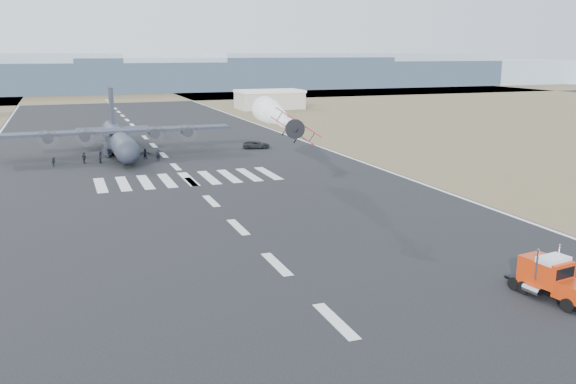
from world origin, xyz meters
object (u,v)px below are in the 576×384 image
crew_d (84,158)px  crew_f (145,154)px  crew_a (118,157)px  crew_g (158,155)px  aerobatic_biplane (295,128)px  semi_truck (551,278)px  crew_e (108,153)px  crew_c (54,162)px  crew_h (101,157)px  transport_aircraft (119,138)px  hangar_right (269,99)px  support_vehicle (256,145)px  crew_b (124,153)px

crew_d → crew_f: crew_d is taller
crew_a → crew_g: bearing=66.5°
aerobatic_biplane → crew_a: bearing=122.1°
semi_truck → crew_e: size_ratio=4.29×
aerobatic_biplane → crew_c: bearing=133.7°
crew_c → crew_d: crew_d is taller
semi_truck → crew_g: bearing=96.2°
crew_f → crew_h: bearing=-169.9°
transport_aircraft → crew_d: transport_aircraft is taller
hangar_right → crew_d: hangar_right is taller
transport_aircraft → crew_e: size_ratio=22.68×
support_vehicle → crew_g: crew_g is taller
crew_e → crew_f: size_ratio=0.98×
aerobatic_biplane → crew_g: (-9.26, 39.43, -8.58)m
semi_truck → crew_c: semi_truck is taller
hangar_right → aerobatic_biplane: (-38.42, -122.57, 6.50)m
crew_f → crew_c: bearing=-172.0°
transport_aircraft → crew_b: transport_aircraft is taller
aerobatic_biplane → crew_h: 44.98m
crew_c → crew_e: (8.63, 5.49, 0.06)m
transport_aircraft → crew_f: transport_aircraft is taller
crew_a → crew_d: size_ratio=1.01×
aerobatic_biplane → crew_e: (-16.90, 44.87, -8.66)m
crew_a → crew_h: 2.67m
aerobatic_biplane → crew_g: size_ratio=2.94×
crew_b → crew_h: bearing=-154.0°
crew_f → hangar_right: bearing=58.0°
hangar_right → crew_h: hangar_right is taller
aerobatic_biplane → crew_d: bearing=127.8°
crew_b → crew_d: size_ratio=0.95×
crew_d → transport_aircraft: bearing=-74.0°
semi_truck → crew_f: size_ratio=4.19×
hangar_right → crew_d: size_ratio=11.43×
crew_c → crew_d: size_ratio=0.87×
hangar_right → crew_c: (-63.94, -83.20, -2.23)m
crew_c → crew_h: crew_h is taller
semi_truck → transport_aircraft: (-23.49, 77.70, 1.30)m
crew_a → crew_b: bearing=143.9°
crew_f → crew_d: bearing=-176.4°
support_vehicle → crew_f: size_ratio=2.93×
crew_e → crew_h: bearing=-17.2°
crew_e → crew_h: 4.90m
crew_g → crew_f: bearing=-52.9°
support_vehicle → aerobatic_biplane: bearing=177.6°
aerobatic_biplane → crew_b: size_ratio=3.19×
hangar_right → transport_aircraft: transport_aircraft is taller
aerobatic_biplane → crew_f: size_ratio=3.13×
crew_d → crew_f: size_ratio=1.03×
aerobatic_biplane → transport_aircraft: (-14.68, 48.41, -6.63)m
semi_truck → crew_d: (-29.71, 70.12, -0.68)m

